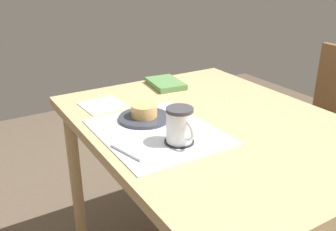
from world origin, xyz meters
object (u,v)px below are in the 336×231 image
(dining_table, at_px, (213,143))
(coffee_mug, at_px, (180,125))
(pastry_plate, at_px, (144,118))
(pastry, at_px, (144,111))
(small_book, at_px, (166,83))
(wooden_chair, at_px, (329,129))

(dining_table, distance_m, coffee_mug, 0.25)
(pastry_plate, xyz_separation_m, pastry, (0.00, 0.00, 0.03))
(dining_table, bearing_deg, coffee_mug, -68.28)
(dining_table, xyz_separation_m, small_book, (-0.42, 0.05, 0.09))
(coffee_mug, distance_m, small_book, 0.55)
(dining_table, xyz_separation_m, wooden_chair, (-0.07, 0.77, -0.16))
(dining_table, bearing_deg, wooden_chair, 95.55)
(pastry, relative_size, small_book, 0.49)
(coffee_mug, bearing_deg, dining_table, 111.72)
(wooden_chair, bearing_deg, coffee_mug, 98.86)
(pastry_plate, bearing_deg, dining_table, 56.34)
(pastry, bearing_deg, small_book, 138.04)
(wooden_chair, relative_size, coffee_mug, 7.42)
(pastry_plate, relative_size, coffee_mug, 1.55)
(small_book, bearing_deg, wooden_chair, 71.00)
(pastry, height_order, coffee_mug, coffee_mug)
(pastry, xyz_separation_m, small_book, (-0.28, 0.25, -0.02))
(wooden_chair, bearing_deg, dining_table, 95.48)
(pastry_plate, xyz_separation_m, coffee_mug, (0.21, 0.01, 0.05))
(pastry, distance_m, coffee_mug, 0.21)
(wooden_chair, distance_m, coffee_mug, 1.01)
(pastry_plate, height_order, small_book, small_book)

